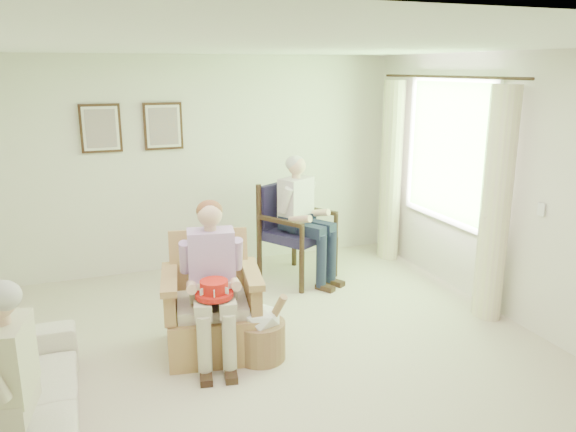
{
  "coord_description": "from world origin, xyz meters",
  "views": [
    {
      "loc": [
        -1.41,
        -4.01,
        2.44
      ],
      "look_at": [
        0.44,
        0.92,
        1.05
      ],
      "focal_mm": 35.0,
      "sensor_mm": 36.0,
      "label": 1
    }
  ],
  "objects_px": {
    "wicker_armchair": "(212,314)",
    "hatbox": "(261,332)",
    "person_wicker": "(213,271)",
    "person_sofa": "(1,377)",
    "sofa": "(16,403)",
    "red_hat": "(214,290)",
    "wood_armchair": "(295,226)",
    "person_dark": "(301,209)"
  },
  "relations": [
    {
      "from": "wicker_armchair",
      "to": "person_sofa",
      "type": "height_order",
      "value": "person_sofa"
    },
    {
      "from": "wicker_armchair",
      "to": "person_dark",
      "type": "bearing_deg",
      "value": 52.76
    },
    {
      "from": "wicker_armchair",
      "to": "sofa",
      "type": "height_order",
      "value": "wicker_armchair"
    },
    {
      "from": "sofa",
      "to": "wicker_armchair",
      "type": "bearing_deg",
      "value": -61.43
    },
    {
      "from": "person_dark",
      "to": "person_sofa",
      "type": "bearing_deg",
      "value": -170.24
    },
    {
      "from": "hatbox",
      "to": "red_hat",
      "type": "bearing_deg",
      "value": -177.64
    },
    {
      "from": "wicker_armchair",
      "to": "person_dark",
      "type": "xyz_separation_m",
      "value": [
        1.35,
        1.26,
        0.54
      ]
    },
    {
      "from": "person_wicker",
      "to": "red_hat",
      "type": "distance_m",
      "value": 0.23
    },
    {
      "from": "sofa",
      "to": "red_hat",
      "type": "height_order",
      "value": "red_hat"
    },
    {
      "from": "wood_armchair",
      "to": "red_hat",
      "type": "distance_m",
      "value": 2.27
    },
    {
      "from": "wood_armchair",
      "to": "person_sofa",
      "type": "height_order",
      "value": "person_sofa"
    },
    {
      "from": "person_wicker",
      "to": "wicker_armchair",
      "type": "bearing_deg",
      "value": 99.72
    },
    {
      "from": "wicker_armchair",
      "to": "hatbox",
      "type": "xyz_separation_m",
      "value": [
        0.35,
        -0.32,
        -0.08
      ]
    },
    {
      "from": "sofa",
      "to": "person_wicker",
      "type": "bearing_deg",
      "value": -65.55
    },
    {
      "from": "hatbox",
      "to": "person_sofa",
      "type": "bearing_deg",
      "value": -154.46
    },
    {
      "from": "person_dark",
      "to": "hatbox",
      "type": "xyz_separation_m",
      "value": [
        -1.0,
        -1.59,
        -0.62
      ]
    },
    {
      "from": "person_sofa",
      "to": "red_hat",
      "type": "bearing_deg",
      "value": 130.21
    },
    {
      "from": "sofa",
      "to": "person_dark",
      "type": "relative_size",
      "value": 1.37
    },
    {
      "from": "sofa",
      "to": "red_hat",
      "type": "distance_m",
      "value": 1.6
    },
    {
      "from": "wicker_armchair",
      "to": "wood_armchair",
      "type": "relative_size",
      "value": 0.91
    },
    {
      "from": "person_wicker",
      "to": "person_dark",
      "type": "bearing_deg",
      "value": 55.69
    },
    {
      "from": "sofa",
      "to": "hatbox",
      "type": "distance_m",
      "value": 1.94
    },
    {
      "from": "person_dark",
      "to": "red_hat",
      "type": "bearing_deg",
      "value": -162.16
    },
    {
      "from": "wood_armchair",
      "to": "red_hat",
      "type": "relative_size",
      "value": 3.62
    },
    {
      "from": "wicker_armchair",
      "to": "red_hat",
      "type": "height_order",
      "value": "wicker_armchair"
    },
    {
      "from": "wood_armchair",
      "to": "sofa",
      "type": "bearing_deg",
      "value": -172.66
    },
    {
      "from": "wicker_armchair",
      "to": "person_sofa",
      "type": "xyz_separation_m",
      "value": [
        -1.52,
        -1.22,
        0.38
      ]
    },
    {
      "from": "person_dark",
      "to": "sofa",
      "type": "bearing_deg",
      "value": -175.0
    },
    {
      "from": "hatbox",
      "to": "wicker_armchair",
      "type": "bearing_deg",
      "value": 137.6
    },
    {
      "from": "person_sofa",
      "to": "hatbox",
      "type": "distance_m",
      "value": 2.12
    },
    {
      "from": "wood_armchair",
      "to": "wicker_armchair",
      "type": "bearing_deg",
      "value": -164.12
    },
    {
      "from": "person_dark",
      "to": "red_hat",
      "type": "relative_size",
      "value": 4.65
    },
    {
      "from": "person_wicker",
      "to": "person_sofa",
      "type": "bearing_deg",
      "value": -134.83
    },
    {
      "from": "wood_armchair",
      "to": "sofa",
      "type": "distance_m",
      "value": 3.68
    },
    {
      "from": "wicker_armchair",
      "to": "person_wicker",
      "type": "distance_m",
      "value": 0.48
    },
    {
      "from": "wood_armchair",
      "to": "person_sofa",
      "type": "distance_m",
      "value": 3.92
    },
    {
      "from": "sofa",
      "to": "hatbox",
      "type": "bearing_deg",
      "value": -74.93
    },
    {
      "from": "wood_armchair",
      "to": "sofa",
      "type": "xyz_separation_m",
      "value": [
        -2.87,
        -2.28,
        -0.33
      ]
    },
    {
      "from": "wicker_armchair",
      "to": "person_dark",
      "type": "relative_size",
      "value": 0.71
    },
    {
      "from": "wicker_armchair",
      "to": "hatbox",
      "type": "relative_size",
      "value": 1.61
    },
    {
      "from": "person_sofa",
      "to": "wood_armchair",
      "type": "bearing_deg",
      "value": 142.3
    },
    {
      "from": "wicker_armchair",
      "to": "hatbox",
      "type": "height_order",
      "value": "wicker_armchair"
    }
  ]
}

